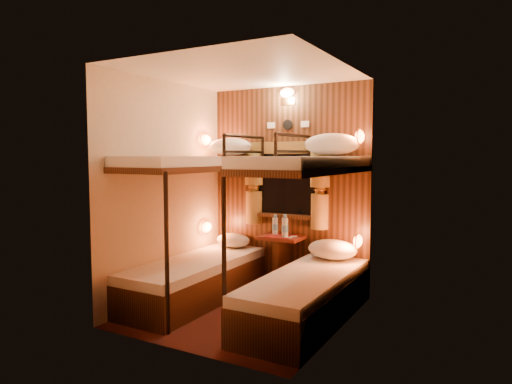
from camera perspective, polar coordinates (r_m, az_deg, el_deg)
The scene contains 22 objects.
floor at distance 4.80m, azimuth -1.48°, elevation -14.73°, with size 2.10×2.10×0.00m, color #38190F.
ceiling at distance 4.60m, azimuth -1.54°, elevation 14.75°, with size 2.10×2.10×0.00m, color silver.
wall_back at distance 5.47m, azimuth 4.09°, elevation 0.51°, with size 2.40×2.40×0.00m, color #C6B293.
wall_front at distance 3.69m, azimuth -9.84°, elevation -1.52°, with size 2.40×2.40×0.00m, color #C6B293.
wall_left at distance 5.13m, azimuth -11.18°, elevation 0.16°, with size 2.40×2.40×0.00m, color #C6B293.
wall_right at distance 4.13m, azimuth 10.53°, elevation -0.88°, with size 2.40×2.40×0.00m, color #C6B293.
back_panel at distance 5.46m, azimuth 4.02°, elevation 0.50°, with size 2.00×0.03×2.40m, color black.
bunk_left at distance 5.05m, azimuth -7.48°, elevation -7.21°, with size 0.72×1.90×1.82m.
bunk_right at distance 4.42m, azimuth 6.31°, elevation -8.90°, with size 0.72×1.90×1.82m.
window at distance 5.43m, azimuth 3.89°, elevation 0.28°, with size 1.00×0.12×0.79m.
curtains at distance 5.40m, azimuth 3.74°, elevation 1.13°, with size 1.10×0.22×1.00m.
back_fixtures at distance 5.45m, azimuth 3.93°, elevation 11.51°, with size 0.54×0.09×0.48m.
reading_lamps at distance 5.16m, azimuth 2.45°, elevation 0.72°, with size 2.00×0.20×1.25m.
table at distance 5.41m, azimuth 3.14°, elevation -7.95°, with size 0.50×0.34×0.66m.
bottle_left at distance 5.43m, azimuth 2.42°, elevation -4.27°, with size 0.07×0.07×0.24m.
bottle_right at distance 5.25m, azimuth 3.64°, elevation -4.45°, with size 0.08×0.08×0.26m.
sachet_a at distance 5.24m, azimuth 4.09°, elevation -5.70°, with size 0.09×0.06×0.01m, color silver.
sachet_b at distance 5.32m, azimuth 4.76°, elevation -5.55°, with size 0.08×0.06×0.01m, color silver.
pillow_lower_left at distance 5.68m, azimuth -2.87°, elevation -6.03°, with size 0.44×0.31×0.17m, color silver.
pillow_lower_right at distance 5.08m, azimuth 9.53°, elevation -7.09°, with size 0.55×0.39×0.21m, color silver.
pillow_upper_left at distance 5.54m, azimuth -3.21°, elevation 5.69°, with size 0.55×0.39×0.21m, color silver.
pillow_upper_right at distance 4.92m, azimuth 9.44°, elevation 5.90°, with size 0.60×0.43×0.24m, color silver.
Camera 1 is at (2.30, -3.90, 1.59)m, focal length 32.00 mm.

